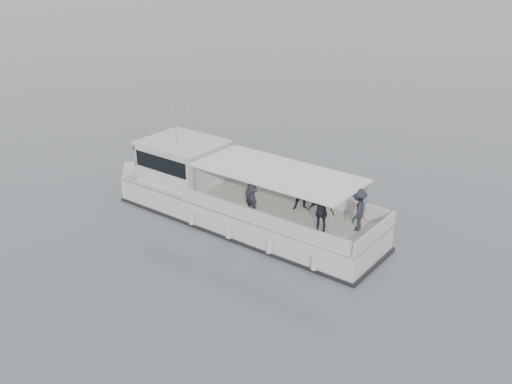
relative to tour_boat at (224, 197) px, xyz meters
The scene contains 2 objects.
ground 4.56m from the tour_boat, 165.90° to the right, with size 1400.00×1400.00×0.00m, color slate.
tour_boat is the anchor object (origin of this frame).
Camera 1 is at (16.93, -17.83, 11.12)m, focal length 40.00 mm.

